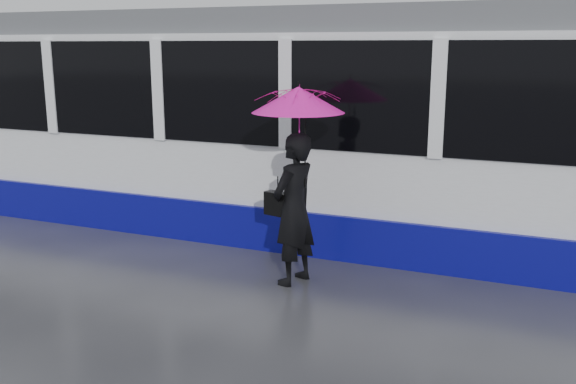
% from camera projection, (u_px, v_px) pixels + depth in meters
% --- Properties ---
extents(ground, '(90.00, 90.00, 0.00)m').
position_uv_depth(ground, '(294.00, 291.00, 7.59)').
color(ground, '#2A2A2F').
rests_on(ground, ground).
extents(rails, '(34.00, 1.51, 0.02)m').
position_uv_depth(rails, '(357.00, 234.00, 9.83)').
color(rails, '#3F3D38').
rests_on(rails, ground).
extents(tram, '(26.00, 2.56, 3.35)m').
position_uv_depth(tram, '(349.00, 128.00, 9.52)').
color(tram, white).
rests_on(tram, ground).
extents(woman, '(0.59, 0.76, 1.84)m').
position_uv_depth(woman, '(294.00, 209.00, 7.67)').
color(woman, black).
rests_on(woman, ground).
extents(umbrella, '(1.32, 1.32, 1.24)m').
position_uv_depth(umbrella, '(298.00, 118.00, 7.41)').
color(umbrella, '#F6144D').
rests_on(umbrella, ground).
extents(handbag, '(0.35, 0.22, 0.47)m').
position_uv_depth(handbag, '(278.00, 204.00, 7.77)').
color(handbag, black).
rests_on(handbag, ground).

